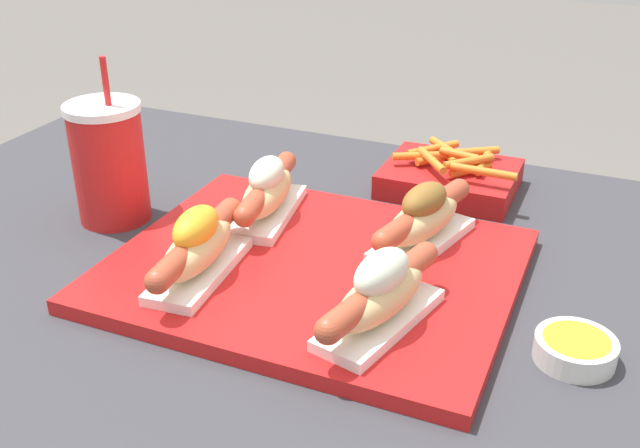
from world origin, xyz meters
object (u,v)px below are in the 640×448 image
object	(u,v)px
hot_dog_1	(381,294)
hot_dog_2	(267,191)
hot_dog_0	(198,246)
sauce_bowl	(575,348)
hot_dog_3	(423,218)
fries_basket	(450,177)
serving_tray	(313,269)
drink_cup	(109,162)

from	to	relation	value
hot_dog_1	hot_dog_2	bearing A→B (deg)	140.74
hot_dog_0	sauce_bowl	size ratio (longest dim) A/B	2.56
hot_dog_3	fries_basket	size ratio (longest dim) A/B	1.02
serving_tray	hot_dog_0	bearing A→B (deg)	-144.88
hot_dog_1	hot_dog_2	xyz separation A→B (m)	(-0.21, 0.17, -0.00)
hot_dog_1	sauce_bowl	distance (m)	0.19
drink_cup	sauce_bowl	bearing A→B (deg)	-7.44
hot_dog_2	sauce_bowl	world-z (taller)	hot_dog_2
hot_dog_2	drink_cup	xyz separation A→B (m)	(-0.20, -0.05, 0.03)
hot_dog_1	fries_basket	world-z (taller)	hot_dog_1
hot_dog_1	sauce_bowl	xyz separation A→B (m)	(0.18, 0.04, -0.04)
hot_dog_1	drink_cup	distance (m)	0.43
fries_basket	drink_cup	bearing A→B (deg)	-145.60
hot_dog_3	fries_basket	bearing A→B (deg)	95.14
drink_cup	serving_tray	bearing A→B (deg)	-6.52
fries_basket	hot_dog_3	bearing A→B (deg)	-84.86
hot_dog_2	sauce_bowl	distance (m)	0.42
hot_dog_1	fries_basket	size ratio (longest dim) A/B	1.02
serving_tray	fries_basket	size ratio (longest dim) A/B	2.35
fries_basket	hot_dog_0	bearing A→B (deg)	-116.81
hot_dog_0	drink_cup	size ratio (longest dim) A/B	0.92
serving_tray	sauce_bowl	xyz separation A→B (m)	(0.29, -0.04, 0.00)
hot_dog_0	hot_dog_3	xyz separation A→B (m)	(0.21, 0.16, -0.00)
hot_dog_0	hot_dog_2	distance (m)	0.16
hot_dog_3	drink_cup	distance (m)	0.41
drink_cup	hot_dog_0	bearing A→B (deg)	-28.84
sauce_bowl	fries_basket	xyz separation A→B (m)	(-0.21, 0.34, 0.01)
hot_dog_2	sauce_bowl	size ratio (longest dim) A/B	2.54
sauce_bowl	hot_dog_3	bearing A→B (deg)	145.13
sauce_bowl	serving_tray	bearing A→B (deg)	171.62
sauce_bowl	drink_cup	distance (m)	0.60
fries_basket	sauce_bowl	bearing A→B (deg)	-58.21
sauce_bowl	hot_dog_2	bearing A→B (deg)	161.76
hot_dog_0	fries_basket	size ratio (longest dim) A/B	1.05
hot_dog_0	fries_basket	bearing A→B (deg)	63.19
hot_dog_0	sauce_bowl	world-z (taller)	hot_dog_0
hot_dog_1	hot_dog_2	distance (m)	0.27
hot_dog_0	sauce_bowl	xyz separation A→B (m)	(0.40, 0.03, -0.04)
hot_dog_0	fries_basket	distance (m)	0.42
serving_tray	sauce_bowl	bearing A→B (deg)	-8.38
hot_dog_2	hot_dog_3	distance (m)	0.20
sauce_bowl	fries_basket	world-z (taller)	fries_basket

